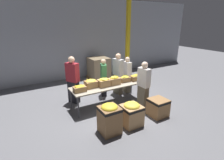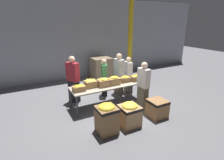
{
  "view_description": "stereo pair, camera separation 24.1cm",
  "coord_description": "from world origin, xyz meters",
  "px_view_note": "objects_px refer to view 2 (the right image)",
  "views": [
    {
      "loc": [
        -2.84,
        -5.09,
        2.93
      ],
      "look_at": [
        0.19,
        0.09,
        0.88
      ],
      "focal_mm": 28.0,
      "sensor_mm": 36.0,
      "label": 1
    },
    {
      "loc": [
        -2.63,
        -5.21,
        2.93
      ],
      "look_at": [
        0.19,
        0.09,
        0.88
      ],
      "focal_mm": 28.0,
      "sensor_mm": 36.0,
      "label": 2
    }
  ],
  "objects_px": {
    "volunteer_3": "(143,86)",
    "donation_bin_1": "(129,113)",
    "banana_box_3": "(114,80)",
    "banana_box_5": "(136,78)",
    "banana_box_4": "(125,79)",
    "volunteer_2": "(73,80)",
    "banana_box_1": "(91,83)",
    "volunteer_1": "(128,75)",
    "donation_bin_0": "(107,117)",
    "sorting_table": "(108,86)",
    "banana_box_0": "(79,88)",
    "donation_bin_2": "(157,108)",
    "volunteer_4": "(119,74)",
    "support_pillar": "(130,40)",
    "pallet_stack_0": "(101,69)",
    "volunteer_0": "(104,78)",
    "banana_box_2": "(103,82)"
  },
  "relations": [
    {
      "from": "volunteer_4",
      "to": "donation_bin_1",
      "type": "height_order",
      "value": "volunteer_4"
    },
    {
      "from": "banana_box_1",
      "to": "banana_box_2",
      "type": "relative_size",
      "value": 1.01
    },
    {
      "from": "pallet_stack_0",
      "to": "donation_bin_2",
      "type": "bearing_deg",
      "value": -90.42
    },
    {
      "from": "volunteer_0",
      "to": "pallet_stack_0",
      "type": "height_order",
      "value": "volunteer_0"
    },
    {
      "from": "volunteer_0",
      "to": "volunteer_2",
      "type": "distance_m",
      "value": 1.27
    },
    {
      "from": "support_pillar",
      "to": "sorting_table",
      "type": "bearing_deg",
      "value": -137.27
    },
    {
      "from": "banana_box_4",
      "to": "volunteer_3",
      "type": "xyz_separation_m",
      "value": [
        0.24,
        -0.79,
        -0.05
      ]
    },
    {
      "from": "banana_box_4",
      "to": "volunteer_2",
      "type": "relative_size",
      "value": 0.23
    },
    {
      "from": "banana_box_1",
      "to": "volunteer_0",
      "type": "bearing_deg",
      "value": 40.2
    },
    {
      "from": "banana_box_2",
      "to": "banana_box_3",
      "type": "bearing_deg",
      "value": -3.72
    },
    {
      "from": "donation_bin_1",
      "to": "banana_box_2",
      "type": "bearing_deg",
      "value": 95.22
    },
    {
      "from": "banana_box_2",
      "to": "donation_bin_0",
      "type": "height_order",
      "value": "banana_box_2"
    },
    {
      "from": "banana_box_5",
      "to": "donation_bin_0",
      "type": "distance_m",
      "value": 2.45
    },
    {
      "from": "volunteer_3",
      "to": "support_pillar",
      "type": "xyz_separation_m",
      "value": [
        1.34,
        2.9,
        1.18
      ]
    },
    {
      "from": "volunteer_1",
      "to": "pallet_stack_0",
      "type": "height_order",
      "value": "volunteer_1"
    },
    {
      "from": "volunteer_2",
      "to": "volunteer_0",
      "type": "bearing_deg",
      "value": 60.38
    },
    {
      "from": "banana_box_5",
      "to": "donation_bin_0",
      "type": "height_order",
      "value": "banana_box_5"
    },
    {
      "from": "banana_box_2",
      "to": "pallet_stack_0",
      "type": "bearing_deg",
      "value": 67.0
    },
    {
      "from": "sorting_table",
      "to": "pallet_stack_0",
      "type": "bearing_deg",
      "value": 70.5
    },
    {
      "from": "banana_box_3",
      "to": "banana_box_5",
      "type": "distance_m",
      "value": 0.93
    },
    {
      "from": "sorting_table",
      "to": "banana_box_2",
      "type": "bearing_deg",
      "value": -166.6
    },
    {
      "from": "banana_box_4",
      "to": "banana_box_1",
      "type": "bearing_deg",
      "value": 176.07
    },
    {
      "from": "volunteer_0",
      "to": "volunteer_3",
      "type": "height_order",
      "value": "volunteer_3"
    },
    {
      "from": "volunteer_2",
      "to": "donation_bin_2",
      "type": "distance_m",
      "value": 3.11
    },
    {
      "from": "volunteer_1",
      "to": "donation_bin_2",
      "type": "height_order",
      "value": "volunteer_1"
    },
    {
      "from": "donation_bin_1",
      "to": "pallet_stack_0",
      "type": "relative_size",
      "value": 0.64
    },
    {
      "from": "banana_box_4",
      "to": "volunteer_2",
      "type": "distance_m",
      "value": 1.91
    },
    {
      "from": "volunteer_3",
      "to": "donation_bin_1",
      "type": "distance_m",
      "value": 1.31
    },
    {
      "from": "sorting_table",
      "to": "volunteer_0",
      "type": "height_order",
      "value": "volunteer_0"
    },
    {
      "from": "sorting_table",
      "to": "banana_box_4",
      "type": "height_order",
      "value": "banana_box_4"
    },
    {
      "from": "donation_bin_1",
      "to": "donation_bin_2",
      "type": "relative_size",
      "value": 1.27
    },
    {
      "from": "banana_box_0",
      "to": "volunteer_2",
      "type": "relative_size",
      "value": 0.23
    },
    {
      "from": "banana_box_1",
      "to": "support_pillar",
      "type": "xyz_separation_m",
      "value": [
        2.91,
        2.02,
        1.1
      ]
    },
    {
      "from": "banana_box_5",
      "to": "volunteer_4",
      "type": "height_order",
      "value": "volunteer_4"
    },
    {
      "from": "banana_box_1",
      "to": "volunteer_1",
      "type": "xyz_separation_m",
      "value": [
        1.89,
        0.56,
        -0.15
      ]
    },
    {
      "from": "banana_box_2",
      "to": "banana_box_3",
      "type": "distance_m",
      "value": 0.42
    },
    {
      "from": "donation_bin_0",
      "to": "pallet_stack_0",
      "type": "bearing_deg",
      "value": 67.2
    },
    {
      "from": "banana_box_4",
      "to": "volunteer_2",
      "type": "bearing_deg",
      "value": 154.92
    },
    {
      "from": "donation_bin_1",
      "to": "sorting_table",
      "type": "bearing_deg",
      "value": 86.65
    },
    {
      "from": "banana_box_4",
      "to": "banana_box_5",
      "type": "bearing_deg",
      "value": -9.46
    },
    {
      "from": "banana_box_3",
      "to": "volunteer_1",
      "type": "height_order",
      "value": "volunteer_1"
    },
    {
      "from": "banana_box_0",
      "to": "donation_bin_2",
      "type": "xyz_separation_m",
      "value": [
        2.08,
        -1.43,
        -0.56
      ]
    },
    {
      "from": "banana_box_4",
      "to": "donation_bin_1",
      "type": "distance_m",
      "value": 1.76
    },
    {
      "from": "banana_box_5",
      "to": "volunteer_1",
      "type": "height_order",
      "value": "volunteer_1"
    },
    {
      "from": "volunteer_3",
      "to": "donation_bin_0",
      "type": "bearing_deg",
      "value": 109.65
    },
    {
      "from": "banana_box_4",
      "to": "donation_bin_0",
      "type": "distance_m",
      "value": 2.17
    },
    {
      "from": "volunteer_1",
      "to": "banana_box_3",
      "type": "bearing_deg",
      "value": -49.79
    },
    {
      "from": "sorting_table",
      "to": "support_pillar",
      "type": "height_order",
      "value": "support_pillar"
    },
    {
      "from": "sorting_table",
      "to": "banana_box_3",
      "type": "bearing_deg",
      "value": -22.39
    },
    {
      "from": "banana_box_0",
      "to": "donation_bin_1",
      "type": "height_order",
      "value": "banana_box_0"
    }
  ]
}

